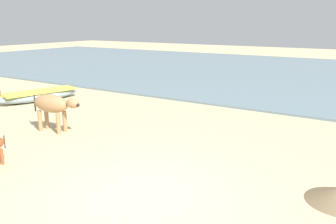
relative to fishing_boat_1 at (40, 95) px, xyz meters
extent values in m
plane|color=#CCB789|center=(8.14, -4.25, -0.23)|extent=(80.00, 80.00, 0.00)
cube|color=slate|center=(8.14, 12.90, -0.19)|extent=(60.00, 20.00, 0.08)
ellipsoid|color=#8CA5B7|center=(0.00, 0.00, -0.02)|extent=(1.66, 3.33, 0.41)
cube|color=#EAD84C|center=(0.00, 0.00, 0.15)|extent=(1.54, 2.96, 0.07)
cube|color=olive|center=(-0.06, -0.23, 0.09)|extent=(0.73, 0.30, 0.04)
cylinder|color=olive|center=(-0.39, -1.43, 0.28)|extent=(0.06, 0.06, 0.20)
ellipsoid|color=tan|center=(3.65, -2.45, 0.59)|extent=(1.24, 0.60, 0.52)
ellipsoid|color=tan|center=(4.44, -2.37, 0.68)|extent=(0.41, 0.28, 0.28)
sphere|color=#2D2119|center=(4.62, -2.36, 0.65)|extent=(0.12, 0.12, 0.11)
cylinder|color=tan|center=(3.99, -2.29, 0.07)|extent=(0.12, 0.12, 0.60)
cylinder|color=tan|center=(4.01, -2.55, 0.07)|extent=(0.12, 0.12, 0.60)
cylinder|color=tan|center=(3.29, -2.36, 0.07)|extent=(0.12, 0.12, 0.60)
cylinder|color=tan|center=(3.32, -2.62, 0.07)|extent=(0.12, 0.12, 0.60)
cylinder|color=#2D2119|center=(3.03, -2.52, 0.54)|extent=(0.04, 0.04, 0.49)
cylinder|color=#9E4C28|center=(4.66, -4.72, -0.05)|extent=(0.07, 0.07, 0.36)
cylinder|color=#2D2119|center=(4.57, -4.56, 0.23)|extent=(0.02, 0.02, 0.30)
camera|label=1|loc=(11.64, -8.92, 2.84)|focal=37.56mm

